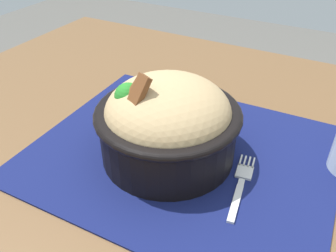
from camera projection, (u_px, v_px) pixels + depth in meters
name	position (u px, v px, depth m)	size (l,w,h in m)	color
table	(191.00, 194.00, 0.56)	(1.13, 0.88, 0.77)	brown
placemat	(183.00, 152.00, 0.52)	(0.43, 0.36, 0.00)	#11194C
bowl	(168.00, 121.00, 0.48)	(0.22, 0.22, 0.14)	black
fork	(241.00, 183.00, 0.46)	(0.03, 0.13, 0.00)	silver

